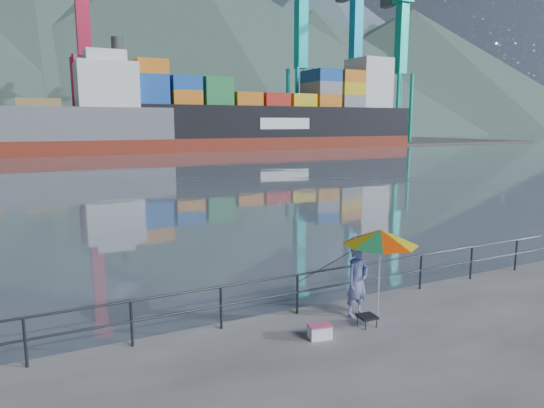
{
  "coord_description": "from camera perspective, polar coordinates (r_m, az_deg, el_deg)",
  "views": [
    {
      "loc": [
        -4.63,
        -8.23,
        4.68
      ],
      "look_at": [
        2.44,
        6.0,
        2.0
      ],
      "focal_mm": 32.0,
      "sensor_mm": 36.0,
      "label": 1
    }
  ],
  "objects": [
    {
      "name": "bulk_carrier",
      "position": [
        82.36,
        -29.12,
        7.97
      ],
      "size": [
        52.88,
        9.15,
        14.5
      ],
      "color": "maroon",
      "rests_on": "ground"
    },
    {
      "name": "folding_stool",
      "position": [
        11.77,
        11.11,
        -13.3
      ],
      "size": [
        0.43,
        0.43,
        0.26
      ],
      "color": "black",
      "rests_on": "ground"
    },
    {
      "name": "far_dock",
      "position": [
        102.39,
        -18.3,
        6.47
      ],
      "size": [
        200.0,
        40.0,
        0.4
      ],
      "primitive_type": "cube",
      "color": "#514F4C",
      "rests_on": "ground"
    },
    {
      "name": "fisherman",
      "position": [
        12.04,
        10.0,
        -8.88
      ],
      "size": [
        0.73,
        0.55,
        1.8
      ],
      "primitive_type": "imported",
      "rotation": [
        0.0,
        0.0,
        0.2
      ],
      "color": "navy",
      "rests_on": "ground"
    },
    {
      "name": "container_ship",
      "position": [
        93.94,
        1.07,
        10.28
      ],
      "size": [
        57.9,
        9.65,
        18.1
      ],
      "color": "maroon",
      "rests_on": "ground"
    },
    {
      "name": "cooler_bag",
      "position": [
        11.04,
        5.63,
        -14.76
      ],
      "size": [
        0.54,
        0.41,
        0.28
      ],
      "primitive_type": "cube",
      "rotation": [
        0.0,
        0.0,
        -0.19
      ],
      "color": "white",
      "rests_on": "ground"
    },
    {
      "name": "harbor_water",
      "position": [
        138.39,
        -24.67,
        6.76
      ],
      "size": [
        500.0,
        280.0,
        0.0
      ],
      "primitive_type": "cube",
      "color": "slate",
      "rests_on": "ground"
    },
    {
      "name": "mountains",
      "position": [
        222.46,
        -15.61,
        17.2
      ],
      "size": [
        600.0,
        332.8,
        80.0
      ],
      "color": "#385147",
      "rests_on": "ground"
    },
    {
      "name": "fishing_rod",
      "position": [
        13.21,
        5.91,
        -11.22
      ],
      "size": [
        0.62,
        1.61,
        1.2
      ],
      "primitive_type": "cylinder",
      "rotation": [
        0.96,
        0.0,
        0.36
      ],
      "color": "black",
      "rests_on": "ground"
    },
    {
      "name": "port_cranes",
      "position": [
        99.52,
        -5.48,
        16.06
      ],
      "size": [
        116.0,
        28.0,
        38.4
      ],
      "color": "#B93927",
      "rests_on": "ground"
    },
    {
      "name": "container_stacks",
      "position": [
        107.81,
        -7.19,
        8.57
      ],
      "size": [
        58.0,
        5.4,
        7.8
      ],
      "color": "red",
      "rests_on": "ground"
    },
    {
      "name": "guardrail",
      "position": [
        11.72,
        -1.35,
        -11.21
      ],
      "size": [
        22.0,
        0.06,
        1.03
      ],
      "color": "#2D3033",
      "rests_on": "ground"
    },
    {
      "name": "beach_umbrella",
      "position": [
        11.77,
        12.66,
        -3.82
      ],
      "size": [
        2.08,
        2.08,
        2.19
      ],
      "color": "white",
      "rests_on": "ground"
    }
  ]
}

